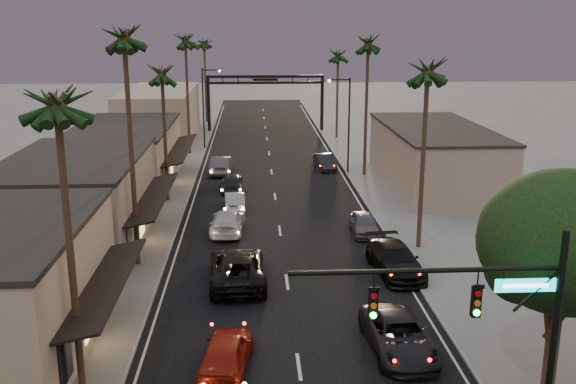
{
  "coord_description": "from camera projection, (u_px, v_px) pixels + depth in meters",
  "views": [
    {
      "loc": [
        -1.8,
        -13.8,
        13.84
      ],
      "look_at": [
        0.62,
        28.96,
        2.5
      ],
      "focal_mm": 40.0,
      "sensor_mm": 36.0,
      "label": 1
    }
  ],
  "objects": [
    {
      "name": "curbside_grey",
      "position": [
        364.0,
        224.0,
        43.24
      ],
      "size": [
        1.72,
        4.2,
        1.42
      ],
      "primitive_type": "imported",
      "rotation": [
        0.0,
        0.0,
        -0.01
      ],
      "color": "#56575C",
      "rests_on": "ground"
    },
    {
      "name": "palm_rc",
      "position": [
        338.0,
        52.0,
        76.52
      ],
      "size": [
        3.2,
        3.2,
        12.2
      ],
      "color": "#38281C",
      "rests_on": "ground"
    },
    {
      "name": "ground",
      "position": [
        274.0,
        187.0,
        55.57
      ],
      "size": [
        200.0,
        200.0,
        0.0
      ],
      "primitive_type": "plane",
      "color": "slate",
      "rests_on": "ground"
    },
    {
      "name": "storefront_mid",
      "position": [
        77.0,
        203.0,
        40.65
      ],
      "size": [
        8.0,
        14.0,
        5.5
      ],
      "primitive_type": "cube",
      "color": "gray",
      "rests_on": "ground"
    },
    {
      "name": "storefront_far",
      "position": [
        125.0,
        156.0,
        56.15
      ],
      "size": [
        8.0,
        16.0,
        5.0
      ],
      "primitive_type": "cube",
      "color": "tan",
      "rests_on": "ground"
    },
    {
      "name": "arch",
      "position": [
        265.0,
        89.0,
        83.11
      ],
      "size": [
        15.2,
        0.4,
        7.27
      ],
      "color": "black",
      "rests_on": "ground"
    },
    {
      "name": "palm_lc",
      "position": [
        161.0,
        69.0,
        48.56
      ],
      "size": [
        3.2,
        3.2,
        12.2
      ],
      "color": "#38281C",
      "rests_on": "ground"
    },
    {
      "name": "palm_la",
      "position": [
        56.0,
        94.0,
        22.25
      ],
      "size": [
        3.2,
        3.2,
        13.2
      ],
      "color": "#38281C",
      "rests_on": "ground"
    },
    {
      "name": "oncoming_white",
      "position": [
        228.0,
        221.0,
        43.55
      ],
      "size": [
        2.42,
        5.36,
        1.52
      ],
      "primitive_type": "imported",
      "rotation": [
        0.0,
        0.0,
        3.09
      ],
      "color": "silver",
      "rests_on": "ground"
    },
    {
      "name": "streetlight_left",
      "position": [
        206.0,
        102.0,
        71.2
      ],
      "size": [
        2.13,
        0.3,
        9.0
      ],
      "color": "black",
      "rests_on": "ground"
    },
    {
      "name": "palm_ra",
      "position": [
        428.0,
        65.0,
        37.67
      ],
      "size": [
        3.2,
        3.2,
        13.2
      ],
      "color": "#38281C",
      "rests_on": "ground"
    },
    {
      "name": "building_right",
      "position": [
        434.0,
        157.0,
        55.69
      ],
      "size": [
        8.0,
        18.0,
        5.0
      ],
      "primitive_type": "cube",
      "color": "gray",
      "rests_on": "ground"
    },
    {
      "name": "oncoming_pickup",
      "position": [
        237.0,
        268.0,
        34.96
      ],
      "size": [
        3.2,
        6.52,
        1.78
      ],
      "primitive_type": "imported",
      "rotation": [
        0.0,
        0.0,
        3.18
      ],
      "color": "black",
      "rests_on": "ground"
    },
    {
      "name": "curbside_near",
      "position": [
        399.0,
        335.0,
        27.66
      ],
      "size": [
        2.87,
        5.69,
        1.54
      ],
      "primitive_type": "imported",
      "rotation": [
        0.0,
        0.0,
        0.06
      ],
      "color": "black",
      "rests_on": "ground"
    },
    {
      "name": "oncoming_red",
      "position": [
        226.0,
        352.0,
        26.2
      ],
      "size": [
        2.44,
        4.81,
        1.57
      ],
      "primitive_type": "imported",
      "rotation": [
        0.0,
        0.0,
        3.01
      ],
      "color": "#97190A",
      "rests_on": "ground"
    },
    {
      "name": "palm_rb",
      "position": [
        368.0,
        39.0,
        56.72
      ],
      "size": [
        3.2,
        3.2,
        14.2
      ],
      "color": "#38281C",
      "rests_on": "ground"
    },
    {
      "name": "storefront_dist",
      "position": [
        160.0,
        114.0,
        78.22
      ],
      "size": [
        8.0,
        20.0,
        6.0
      ],
      "primitive_type": "cube",
      "color": "gray",
      "rests_on": "ground"
    },
    {
      "name": "curbside_far",
      "position": [
        325.0,
        162.0,
        62.29
      ],
      "size": [
        1.97,
        4.52,
        1.45
      ],
      "primitive_type": "imported",
      "rotation": [
        0.0,
        0.0,
        0.1
      ],
      "color": "black",
      "rests_on": "ground"
    },
    {
      "name": "sidewalk_right",
      "position": [
        360.0,
        157.0,
        67.65
      ],
      "size": [
        5.0,
        92.0,
        0.12
      ],
      "primitive_type": "cube",
      "color": "slate",
      "rests_on": "ground"
    },
    {
      "name": "palm_ld",
      "position": [
        185.0,
        37.0,
        66.4
      ],
      "size": [
        3.2,
        3.2,
        14.2
      ],
      "color": "#38281C",
      "rests_on": "ground"
    },
    {
      "name": "oncoming_dgrey",
      "position": [
        232.0,
        182.0,
        54.17
      ],
      "size": [
        1.92,
        4.59,
        1.55
      ],
      "primitive_type": "imported",
      "rotation": [
        0.0,
        0.0,
        3.16
      ],
      "color": "black",
      "rests_on": "ground"
    },
    {
      "name": "curbside_black",
      "position": [
        395.0,
        259.0,
        36.35
      ],
      "size": [
        2.89,
        5.93,
        1.66
      ],
      "primitive_type": "imported",
      "rotation": [
        0.0,
        0.0,
        0.1
      ],
      "color": "black",
      "rests_on": "ground"
    },
    {
      "name": "palm_lb",
      "position": [
        124.0,
        31.0,
        34.3
      ],
      "size": [
        3.2,
        3.2,
        15.2
      ],
      "color": "#38281C",
      "rests_on": "ground"
    },
    {
      "name": "oncoming_grey_far",
      "position": [
        221.0,
        165.0,
        60.49
      ],
      "size": [
        2.0,
        5.16,
        1.68
      ],
      "primitive_type": "imported",
      "rotation": [
        0.0,
        0.0,
        3.1
      ],
      "color": "#45464A",
      "rests_on": "ground"
    },
    {
      "name": "streetlight_right",
      "position": [
        346.0,
        117.0,
        59.41
      ],
      "size": [
        2.13,
        0.3,
        9.0
      ],
      "color": "black",
      "rests_on": "ground"
    },
    {
      "name": "palm_far",
      "position": [
        204.0,
        40.0,
        88.86
      ],
      "size": [
        3.2,
        3.2,
        13.2
      ],
      "color": "#38281C",
      "rests_on": "ground"
    },
    {
      "name": "oncoming_silver",
      "position": [
        235.0,
        201.0,
        48.9
      ],
      "size": [
        1.72,
        4.26,
        1.38
      ],
      "primitive_type": "imported",
      "rotation": [
        0.0,
        0.0,
        3.2
      ],
      "color": "#939297",
      "rests_on": "ground"
    },
    {
      "name": "corner_tree",
      "position": [
        566.0,
        247.0,
        23.14
      ],
      "size": [
        6.2,
        6.2,
        8.8
      ],
      "color": "#38281C",
      "rests_on": "ground"
    },
    {
      "name": "road",
      "position": [
        272.0,
        174.0,
        60.39
      ],
      "size": [
        14.0,
        120.0,
        0.02
      ],
      "primitive_type": "cube",
      "color": "black",
      "rests_on": "ground"
    },
    {
      "name": "traffic_signal",
      "position": [
        497.0,
        315.0,
        19.83
      ],
      "size": [
        8.51,
        0.22,
        7.8
      ],
      "color": "black",
      "rests_on": "ground"
    },
    {
      "name": "sidewalk_left",
      "position": [
        178.0,
        160.0,
        66.62
      ],
      "size": [
        5.0,
        92.0,
        0.12
      ],
      "primitive_type": "cube",
      "color": "slate",
      "rests_on": "ground"
    }
  ]
}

